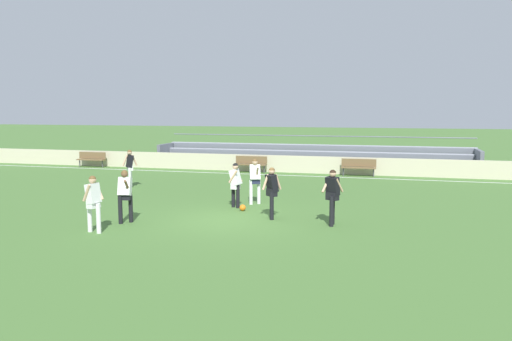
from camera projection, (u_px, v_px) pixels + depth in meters
name	position (u px, v px, depth m)	size (l,w,h in m)	color
ground_plane	(229.00, 220.00, 15.97)	(160.00, 160.00, 0.00)	#477033
field_line_sideline	(295.00, 176.00, 26.59)	(44.00, 0.12, 0.01)	white
sideline_wall	(299.00, 164.00, 27.74)	(48.00, 0.16, 0.94)	beige
bleacher_stand	(310.00, 156.00, 29.66)	(18.61, 2.65, 1.90)	#9EA3AD
bench_near_wall_gap	(92.00, 158.00, 30.52)	(1.80, 0.40, 0.90)	brown
bench_centre_sideline	(251.00, 163.00, 27.89)	(1.80, 0.40, 0.90)	brown
bench_far_right	(359.00, 166.00, 26.36)	(1.80, 0.40, 0.90)	brown
player_white_on_ball	(235.00, 181.00, 17.92)	(0.43, 0.52, 1.61)	black
player_dark_trailing_run	(272.00, 188.00, 16.08)	(0.61, 0.49, 1.67)	black
player_white_challenging	(93.00, 199.00, 14.28)	(0.47, 0.53, 1.65)	white
player_white_pressing_high	(255.00, 177.00, 18.55)	(0.50, 0.72, 1.70)	white
player_dark_wide_left	(332.00, 192.00, 15.16)	(0.66, 0.43, 1.71)	black
player_white_deep_cover	(125.00, 192.00, 15.49)	(0.47, 0.70, 1.66)	black
player_dark_wide_right	(130.00, 165.00, 22.53)	(0.64, 0.50, 1.70)	white
soccer_ball	(243.00, 208.00, 17.45)	(0.22, 0.22, 0.22)	orange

